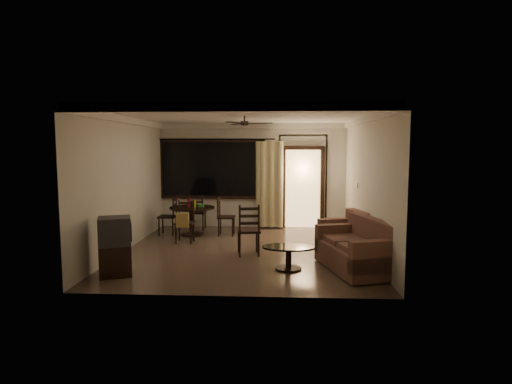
# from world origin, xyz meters

# --- Properties ---
(ground) EXTENTS (5.50, 5.50, 0.00)m
(ground) POSITION_xyz_m (0.00, 0.00, 0.00)
(ground) COLOR #7F6651
(ground) RESTS_ON ground
(room_shell) EXTENTS (5.50, 6.70, 5.50)m
(room_shell) POSITION_xyz_m (0.59, 1.77, 1.83)
(room_shell) COLOR beige
(room_shell) RESTS_ON ground
(dining_table) EXTENTS (1.11, 1.11, 0.92)m
(dining_table) POSITION_xyz_m (-1.43, 1.58, 0.55)
(dining_table) COLOR black
(dining_table) RESTS_ON ground
(dining_chair_west) EXTENTS (0.42, 0.42, 0.95)m
(dining_chair_west) POSITION_xyz_m (-2.04, 1.58, 0.28)
(dining_chair_west) COLOR black
(dining_chair_west) RESTS_ON ground
(dining_chair_east) EXTENTS (0.42, 0.42, 0.95)m
(dining_chair_east) POSITION_xyz_m (-0.59, 1.58, 0.28)
(dining_chair_east) COLOR black
(dining_chair_east) RESTS_ON ground
(dining_chair_south) EXTENTS (0.42, 0.48, 0.95)m
(dining_chair_south) POSITION_xyz_m (-1.43, 0.73, 0.31)
(dining_chair_south) COLOR black
(dining_chair_south) RESTS_ON ground
(dining_chair_north) EXTENTS (0.42, 0.42, 0.95)m
(dining_chair_north) POSITION_xyz_m (-1.43, 2.29, 0.28)
(dining_chair_north) COLOR black
(dining_chair_north) RESTS_ON ground
(tv_cabinet) EXTENTS (0.65, 0.62, 1.00)m
(tv_cabinet) POSITION_xyz_m (-2.05, -1.83, 0.50)
(tv_cabinet) COLOR black
(tv_cabinet) RESTS_ON ground
(sofa) EXTENTS (1.30, 1.84, 0.89)m
(sofa) POSITION_xyz_m (2.11, -1.31, 0.36)
(sofa) COLOR #43261F
(sofa) RESTS_ON ground
(armchair) EXTENTS (1.02, 1.02, 0.84)m
(armchair) POSITION_xyz_m (2.08, -0.05, 0.35)
(armchair) COLOR #43261F
(armchair) RESTS_ON ground
(coffee_table) EXTENTS (0.95, 0.57, 0.42)m
(coffee_table) POSITION_xyz_m (0.88, -1.32, 0.28)
(coffee_table) COLOR black
(coffee_table) RESTS_ON ground
(side_chair) EXTENTS (0.53, 0.53, 1.04)m
(side_chair) POSITION_xyz_m (0.10, -0.34, 0.31)
(side_chair) COLOR black
(side_chair) RESTS_ON ground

